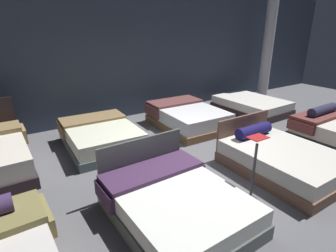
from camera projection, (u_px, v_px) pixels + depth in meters
name	position (u px, v px, depth m)	size (l,w,h in m)	color
ground_plane	(190.00, 161.00, 5.39)	(18.00, 18.00, 0.02)	#5B5B60
showroom_back_wall	(118.00, 56.00, 7.36)	(18.00, 0.06, 3.50)	#333D4C
bed_1	(175.00, 203.00, 3.71)	(1.64, 2.00, 0.89)	#505653
bed_2	(281.00, 159.00, 4.93)	(1.51, 2.04, 0.82)	brown
bed_5	(101.00, 136.00, 5.95)	(1.53, 1.96, 0.52)	#4C5A5D
bed_6	(187.00, 117.00, 7.13)	(1.56, 2.12, 0.57)	brown
bed_7	(251.00, 106.00, 8.32)	(1.54, 2.11, 0.43)	black
price_sign	(253.00, 177.00, 4.03)	(0.28, 0.24, 1.06)	#3F3F44
support_pillar	(267.00, 49.00, 9.43)	(0.36, 0.36, 3.50)	silver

